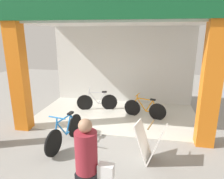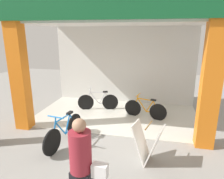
% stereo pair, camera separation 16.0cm
% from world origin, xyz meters
% --- Properties ---
extents(ground_plane, '(19.18, 19.18, 0.00)m').
position_xyz_m(ground_plane, '(0.00, 0.00, 0.00)').
color(ground_plane, gray).
rests_on(ground_plane, ground).
extents(shop_facade, '(5.79, 3.39, 3.80)m').
position_xyz_m(shop_facade, '(0.00, 1.61, 2.05)').
color(shop_facade, beige).
rests_on(shop_facade, ground).
extents(bicycle_inside_0, '(1.43, 0.47, 0.80)m').
position_xyz_m(bicycle_inside_0, '(1.00, 1.48, 0.32)').
color(bicycle_inside_0, black).
rests_on(bicycle_inside_0, ground).
extents(bicycle_inside_1, '(1.48, 0.46, 0.83)m').
position_xyz_m(bicycle_inside_1, '(-0.77, 1.89, 0.33)').
color(bicycle_inside_1, black).
rests_on(bicycle_inside_1, ground).
extents(bicycle_parked_0, '(0.45, 1.63, 0.90)m').
position_xyz_m(bicycle_parked_0, '(-0.95, -0.69, 0.36)').
color(bicycle_parked_0, black).
rests_on(bicycle_parked_0, ground).
extents(sandwich_board_sign, '(0.75, 0.63, 0.92)m').
position_xyz_m(sandwich_board_sign, '(1.19, -1.01, 0.46)').
color(sandwich_board_sign, silver).
rests_on(sandwich_board_sign, ground).
extents(pedestrian_0, '(0.61, 0.36, 1.65)m').
position_xyz_m(pedestrian_0, '(0.25, -2.60, 0.85)').
color(pedestrian_0, black).
rests_on(pedestrian_0, ground).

